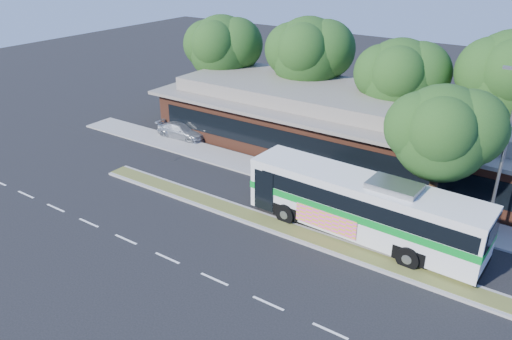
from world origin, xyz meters
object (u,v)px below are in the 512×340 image
at_px(lamp_post, 503,152).
at_px(transit_bus, 364,203).
at_px(sedan, 182,131).
at_px(sidewalk_tree, 450,132).

bearing_deg(lamp_post, transit_bus, -146.81).
height_order(lamp_post, transit_bus, lamp_post).
xyz_separation_m(lamp_post, sedan, (-23.14, 1.80, -4.28)).
height_order(lamp_post, sedan, lamp_post).
relative_size(transit_bus, sedan, 3.00).
distance_m(lamp_post, sidewalk_tree, 2.65).
xyz_separation_m(lamp_post, sidewalk_tree, (-2.58, -0.26, 0.58)).
distance_m(lamp_post, transit_bus, 7.20).
xyz_separation_m(transit_bus, sidewalk_tree, (2.93, 3.35, 3.50)).
distance_m(transit_bus, sidewalk_tree, 5.66).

